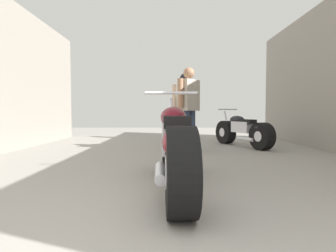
# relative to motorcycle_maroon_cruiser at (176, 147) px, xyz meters

# --- Properties ---
(ground_plane) EXTENTS (18.85, 18.85, 0.00)m
(ground_plane) POSITION_rel_motorcycle_maroon_cruiser_xyz_m (-0.05, 1.68, -0.42)
(ground_plane) COLOR gray
(motorcycle_maroon_cruiser) EXTENTS (0.64, 2.16, 1.01)m
(motorcycle_maroon_cruiser) POSITION_rel_motorcycle_maroon_cruiser_xyz_m (0.00, 0.00, 0.00)
(motorcycle_maroon_cruiser) COLOR black
(motorcycle_maroon_cruiser) RESTS_ON ground_plane
(motorcycle_black_naked) EXTENTS (0.92, 1.75, 0.84)m
(motorcycle_black_naked) POSITION_rel_motorcycle_maroon_cruiser_xyz_m (1.59, 3.43, -0.08)
(motorcycle_black_naked) COLOR black
(motorcycle_black_naked) RESTS_ON ground_plane
(mechanic_in_blue) EXTENTS (0.50, 0.57, 1.63)m
(mechanic_in_blue) POSITION_rel_motorcycle_maroon_cruiser_xyz_m (0.34, 2.80, 0.50)
(mechanic_in_blue) COLOR #2D3851
(mechanic_in_blue) RESTS_ON ground_plane
(mechanic_with_helmet) EXTENTS (0.72, 0.33, 1.81)m
(mechanic_with_helmet) POSITION_rel_motorcycle_maroon_cruiser_xyz_m (0.39, 4.86, 0.66)
(mechanic_with_helmet) COLOR #4C4C4C
(mechanic_with_helmet) RESTS_ON ground_plane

